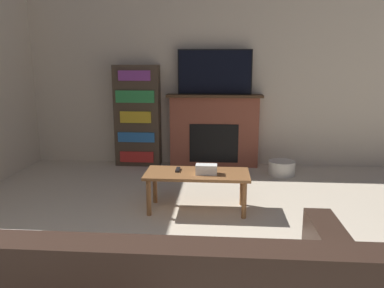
# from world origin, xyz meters

# --- Properties ---
(wall_back) EXTENTS (6.04, 0.06, 2.70)m
(wall_back) POSITION_xyz_m (0.00, 4.56, 1.35)
(wall_back) COLOR beige
(wall_back) RESTS_ON ground_plane
(fireplace) EXTENTS (1.42, 0.28, 1.09)m
(fireplace) POSITION_xyz_m (0.29, 4.42, 0.55)
(fireplace) COLOR brown
(fireplace) RESTS_ON ground_plane
(tv) EXTENTS (1.08, 0.03, 0.65)m
(tv) POSITION_xyz_m (0.29, 4.40, 1.41)
(tv) COLOR black
(tv) RESTS_ON fireplace
(coffee_table) EXTENTS (1.09, 0.49, 0.42)m
(coffee_table) POSITION_xyz_m (0.15, 2.61, 0.36)
(coffee_table) COLOR brown
(coffee_table) RESTS_ON ground_plane
(tissue_box) EXTENTS (0.22, 0.12, 0.10)m
(tissue_box) POSITION_xyz_m (0.24, 2.57, 0.47)
(tissue_box) COLOR white
(tissue_box) RESTS_ON coffee_table
(remote_control) EXTENTS (0.04, 0.15, 0.02)m
(remote_control) POSITION_xyz_m (-0.06, 2.67, 0.43)
(remote_control) COLOR black
(remote_control) RESTS_ON coffee_table
(bookshelf) EXTENTS (0.68, 0.29, 1.51)m
(bookshelf) POSITION_xyz_m (-0.87, 4.40, 0.76)
(bookshelf) COLOR #4C3D2D
(bookshelf) RESTS_ON ground_plane
(storage_basket) EXTENTS (0.37, 0.37, 0.20)m
(storage_basket) POSITION_xyz_m (1.25, 3.99, 0.10)
(storage_basket) COLOR silver
(storage_basket) RESTS_ON ground_plane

